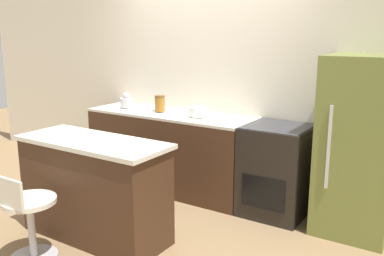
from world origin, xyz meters
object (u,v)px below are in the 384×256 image
Objects in this scene: refrigerator at (359,147)px; kettle at (127,101)px; mixing_bowl at (198,112)px; oven_range at (276,170)px; stool_chair at (28,217)px.

kettle is (-2.80, -0.03, 0.18)m from refrigerator.
mixing_bowl is (-1.74, -0.03, 0.16)m from refrigerator.
oven_range is 0.56× the size of refrigerator.
stool_chair is at bearing -101.62° from mixing_bowl.
refrigerator is 2.17× the size of stool_chair.
mixing_bowl is at bearing -178.99° from refrigerator.
refrigerator is at bearing 43.39° from stool_chair.
refrigerator is at bearing 0.32° from oven_range.
oven_range is at bearing 56.14° from stool_chair.
refrigerator is 1.74m from mixing_bowl.
stool_chair is at bearing -71.85° from kettle.
refrigerator is 2.99m from stool_chair.
stool_chair is (-2.15, -2.03, -0.46)m from refrigerator.
oven_range is 1.22× the size of stool_chair.
refrigerator reaches higher than oven_range.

